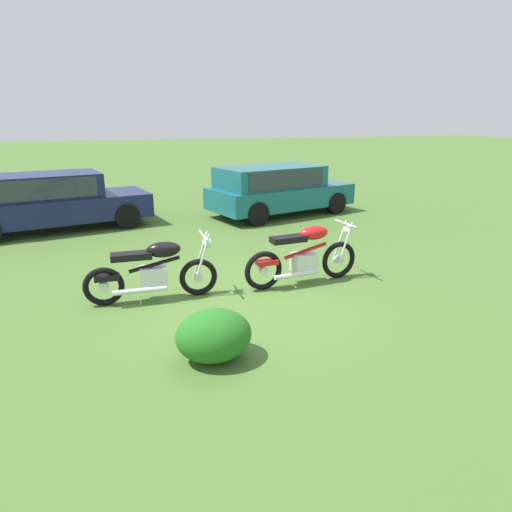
{
  "coord_description": "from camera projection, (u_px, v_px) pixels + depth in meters",
  "views": [
    {
      "loc": [
        -1.74,
        -6.1,
        2.69
      ],
      "look_at": [
        0.43,
        0.51,
        0.51
      ],
      "focal_mm": 30.55,
      "sensor_mm": 36.0,
      "label": 1
    }
  ],
  "objects": [
    {
      "name": "car_teal",
      "position": [
        276.0,
        187.0,
        12.67
      ],
      "size": [
        4.55,
        2.86,
        1.43
      ],
      "rotation": [
        0.0,
        0.0,
        0.27
      ],
      "color": "#19606B",
      "rests_on": "ground"
    },
    {
      "name": "motorcycle_black",
      "position": [
        153.0,
        271.0,
        6.68
      ],
      "size": [
        2.04,
        0.64,
        1.02
      ],
      "rotation": [
        0.0,
        0.0,
        -0.02
      ],
      "color": "black",
      "rests_on": "ground"
    },
    {
      "name": "shrub_low",
      "position": [
        214.0,
        335.0,
        5.05
      ],
      "size": [
        0.89,
        0.75,
        0.61
      ],
      "color": "#236A1E",
      "rests_on": "ground"
    },
    {
      "name": "ground_plane",
      "position": [
        240.0,
        299.0,
        6.85
      ],
      "size": [
        120.0,
        120.0,
        0.0
      ],
      "primitive_type": "plane",
      "color": "#476B2D"
    },
    {
      "name": "car_navy",
      "position": [
        52.0,
        199.0,
        10.95
      ],
      "size": [
        4.81,
        2.66,
        1.43
      ],
      "rotation": [
        0.0,
        0.0,
        0.21
      ],
      "color": "#161E4C",
      "rests_on": "ground"
    },
    {
      "name": "motorcycle_red",
      "position": [
        304.0,
        256.0,
        7.37
      ],
      "size": [
        2.12,
        0.64,
        1.02
      ],
      "rotation": [
        0.0,
        0.0,
        0.09
      ],
      "color": "black",
      "rests_on": "ground"
    }
  ]
}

